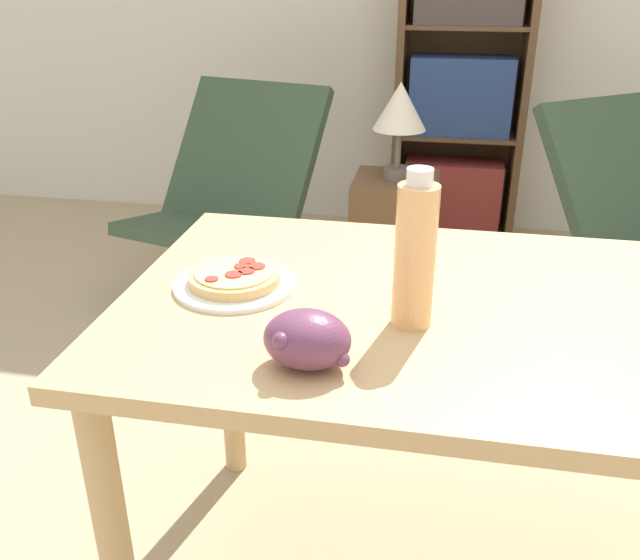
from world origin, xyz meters
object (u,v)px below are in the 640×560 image
object	(u,v)px
side_table	(393,241)
table_lamp	(400,111)
drink_bottle	(415,255)
grape_bunch	(308,340)
pizza_on_plate	(235,280)
bookshelf	(461,91)
lounge_chair_near	(228,238)

from	to	relation	value
side_table	table_lamp	bearing A→B (deg)	180.00
side_table	table_lamp	size ratio (longest dim) A/B	1.42
drink_bottle	table_lamp	distance (m)	1.61
grape_bunch	side_table	bearing A→B (deg)	90.06
pizza_on_plate	bookshelf	world-z (taller)	bookshelf
lounge_chair_near	table_lamp	world-z (taller)	table_lamp
lounge_chair_near	bookshelf	bearing A→B (deg)	62.01
pizza_on_plate	lounge_chair_near	size ratio (longest dim) A/B	0.27
drink_bottle	table_lamp	world-z (taller)	drink_bottle
pizza_on_plate	bookshelf	size ratio (longest dim) A/B	0.15
bookshelf	pizza_on_plate	bearing A→B (deg)	-100.42
table_lamp	side_table	bearing A→B (deg)	0.00
grape_bunch	lounge_chair_near	bearing A→B (deg)	112.73
bookshelf	table_lamp	distance (m)	0.87
grape_bunch	bookshelf	distance (m)	2.62
grape_bunch	bookshelf	world-z (taller)	bookshelf
drink_bottle	bookshelf	xyz separation A→B (m)	(0.08, 2.44, -0.13)
drink_bottle	side_table	xyz separation A→B (m)	(-0.15, 1.60, -0.62)
pizza_on_plate	bookshelf	bearing A→B (deg)	79.58
bookshelf	side_table	xyz separation A→B (m)	(-0.24, -0.84, -0.49)
lounge_chair_near	bookshelf	distance (m)	1.42
grape_bunch	pizza_on_plate	bearing A→B (deg)	128.32
pizza_on_plate	bookshelf	xyz separation A→B (m)	(0.43, 2.36, -0.01)
bookshelf	table_lamp	world-z (taller)	bookshelf
drink_bottle	grape_bunch	bearing A→B (deg)	-132.25
pizza_on_plate	drink_bottle	world-z (taller)	drink_bottle
drink_bottle	side_table	size ratio (longest dim) A/B	0.52
grape_bunch	table_lamp	world-z (taller)	table_lamp
drink_bottle	side_table	bearing A→B (deg)	95.39
table_lamp	grape_bunch	bearing A→B (deg)	-89.94
grape_bunch	side_table	distance (m)	1.85
drink_bottle	lounge_chair_near	size ratio (longest dim) A/B	0.31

